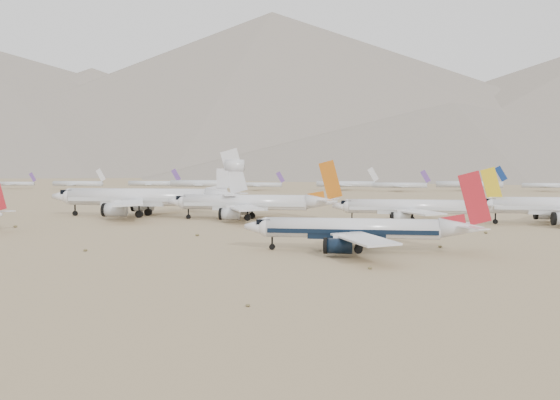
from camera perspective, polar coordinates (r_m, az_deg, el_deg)
name	(u,v)px	position (r m, az deg, el deg)	size (l,w,h in m)	color
ground	(319,246)	(129.12, 3.63, -4.24)	(7000.00, 7000.00, 0.00)	#7B6647
main_airliner	(362,229)	(121.27, 7.53, -2.68)	(44.54, 43.51, 15.72)	silver
row2_gold_tail	(414,207)	(186.39, 12.19, -0.66)	(46.20, 45.18, 16.45)	silver
row2_orange_tail	(252,203)	(193.36, -2.58, -0.28)	(52.04, 50.91, 18.56)	silver
row2_white_trijet	(148,197)	(209.48, -11.95, 0.27)	(63.52, 62.08, 22.51)	silver
distant_storage_row	(355,184)	(438.13, 6.92, 1.44)	(517.99, 55.60, 16.18)	silver
mountain_range	(401,105)	(1785.00, 10.97, 8.54)	(7354.00, 3024.00, 470.00)	slate
desert_scrub	(361,271)	(97.53, 7.43, -6.46)	(261.14, 121.67, 0.63)	brown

